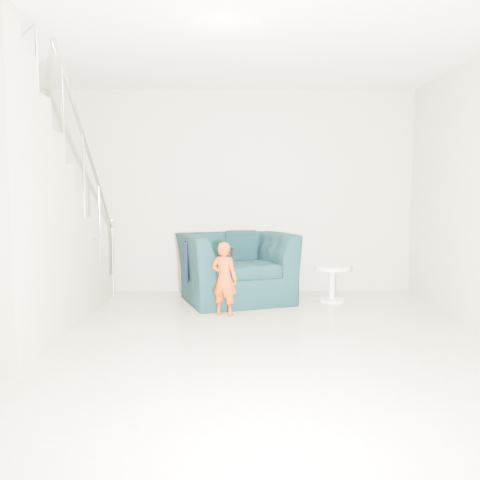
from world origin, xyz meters
name	(u,v)px	position (x,y,z in m)	size (l,w,h in m)	color
floor	(224,355)	(0.00, 0.00, 0.00)	(5.50, 5.50, 0.00)	tan
ceiling	(223,19)	(0.00, 0.00, 2.70)	(5.50, 5.50, 0.00)	silver
back_wall	(227,192)	(0.00, 2.75, 1.35)	(5.00, 5.00, 0.00)	#B4AB92
front_wall	(207,195)	(0.00, -2.75, 1.35)	(5.00, 5.00, 0.00)	#B4AB92
armchair	(236,267)	(0.11, 2.13, 0.42)	(1.29, 1.13, 0.84)	black
toddler	(224,279)	(-0.02, 1.36, 0.41)	(0.30, 0.19, 0.81)	#992D04
side_table	(332,278)	(1.30, 2.05, 0.30)	(0.45, 0.45, 0.45)	white
staircase	(7,237)	(-2.00, 0.55, 0.95)	(1.02, 3.03, 3.62)	#ADA089
cushion	(241,245)	(0.19, 2.47, 0.66)	(0.39, 0.11, 0.37)	black
throw	(187,260)	(-0.48, 2.02, 0.53)	(0.04, 0.43, 0.49)	black
phone	(233,252)	(0.07, 1.31, 0.71)	(0.02, 0.05, 0.10)	black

